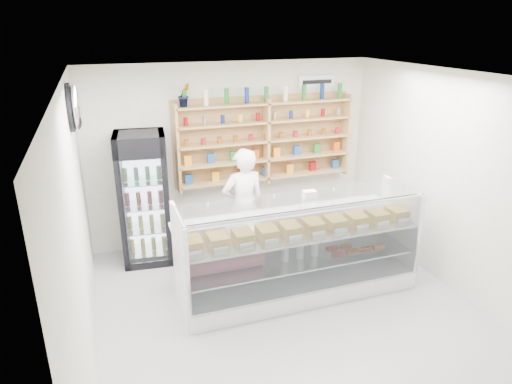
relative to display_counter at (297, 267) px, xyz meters
name	(u,v)px	position (x,y,z in m)	size (l,w,h in m)	color
room	(298,210)	(-0.27, -0.54, 1.04)	(5.00, 5.00, 5.00)	#9C9BA0
display_counter	(297,267)	(0.00, 0.00, 0.00)	(3.04, 0.91, 1.33)	white
shop_worker	(243,206)	(-0.39, 1.04, 0.49)	(0.62, 0.41, 1.71)	white
drinks_cooler	(144,199)	(-1.72, 1.54, 0.60)	(0.76, 0.74, 1.92)	black
wall_shelving	(266,141)	(0.23, 1.80, 1.23)	(2.84, 0.28, 1.33)	tan
potted_plant	(184,95)	(-1.02, 1.80, 2.00)	(0.19, 0.15, 0.34)	#1E6626
security_mirror	(75,107)	(-2.44, 0.66, 2.09)	(0.15, 0.50, 0.50)	silver
wall_sign	(317,82)	(1.13, 1.93, 2.09)	(0.62, 0.03, 0.20)	white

